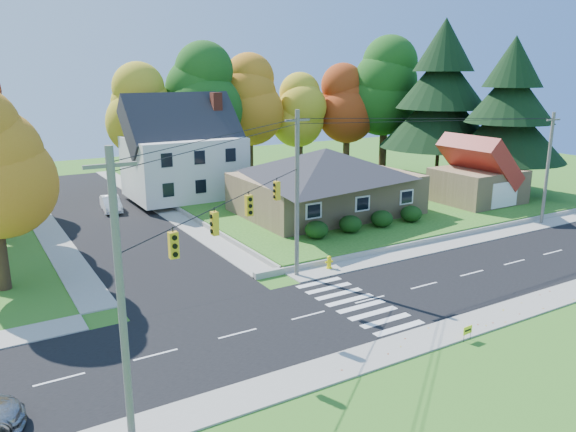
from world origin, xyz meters
name	(u,v)px	position (x,y,z in m)	size (l,w,h in m)	color
ground	(370,300)	(0.00, 0.00, 0.00)	(120.00, 120.00, 0.00)	#3D7923
road_main	(370,300)	(0.00, 0.00, 0.01)	(90.00, 8.00, 0.02)	black
road_cross	(106,216)	(-8.00, 26.00, 0.01)	(8.00, 44.00, 0.02)	black
sidewalk_north	(319,272)	(0.00, 5.00, 0.04)	(90.00, 2.00, 0.08)	#9C9A90
sidewalk_south	(437,335)	(0.00, -5.00, 0.04)	(90.00, 2.00, 0.08)	#9C9A90
lawn	(338,197)	(13.00, 21.00, 0.25)	(30.00, 30.00, 0.50)	#3D7923
ranch_house	(326,179)	(8.00, 16.00, 3.27)	(14.60, 10.60, 5.40)	tan
colonial_house	(184,153)	(0.04, 28.00, 4.58)	(10.40, 8.40, 9.60)	silver
garage	(478,176)	(22.00, 11.99, 2.84)	(7.30, 6.30, 4.60)	tan
hedge_row	(366,221)	(7.50, 9.80, 1.14)	(10.70, 1.70, 1.27)	#163A10
traffic_infrastructure	(355,204)	(-0.15, 1.35, 5.15)	(38.10, 10.66, 10.00)	#666059
tree_lot_0	(141,110)	(-2.00, 34.00, 8.31)	(6.72, 6.72, 12.51)	#3F2A19
tree_lot_1	(201,96)	(4.00, 33.00, 9.61)	(7.84, 7.84, 14.60)	#3F2A19
tree_lot_2	(249,100)	(10.00, 34.00, 8.96)	(7.28, 7.28, 13.56)	#3F2A19
tree_lot_3	(300,111)	(16.00, 33.00, 7.65)	(6.16, 6.16, 11.47)	#3F2A19
tree_lot_4	(347,104)	(22.00, 32.00, 8.31)	(6.72, 6.72, 12.51)	#3F2A19
tree_lot_5	(386,87)	(26.00, 30.00, 10.27)	(8.40, 8.40, 15.64)	#3F2A19
conifer_east_a	(441,97)	(27.00, 22.00, 9.39)	(12.80, 12.80, 16.96)	#3F2A19
conifer_east_b	(509,112)	(28.00, 14.00, 8.28)	(11.20, 11.20, 14.84)	#3F2A19
white_car	(111,204)	(-7.19, 27.36, 0.70)	(1.44, 4.12, 1.36)	white
fire_hydrant	(329,263)	(0.87, 5.15, 0.43)	(0.51, 0.40, 0.89)	yellow
yard_sign	(468,330)	(0.84, -6.06, 0.52)	(0.58, 0.07, 0.73)	black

